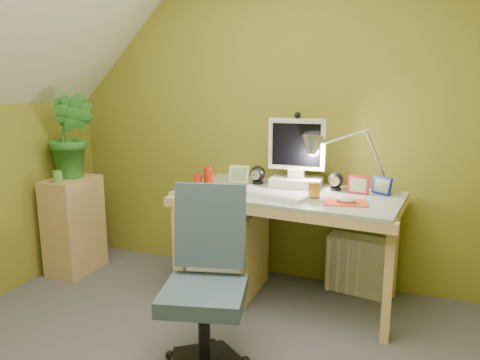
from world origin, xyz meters
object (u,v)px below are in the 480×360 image
(side_ledge, at_px, (74,225))
(radiator, at_px, (357,264))
(potted_plant, at_px, (72,136))
(task_chair, at_px, (204,295))
(desk, at_px, (288,247))
(desk_lamp, at_px, (366,146))
(monitor, at_px, (297,147))

(side_ledge, distance_m, radiator, 2.13)
(potted_plant, height_order, task_chair, potted_plant)
(desk, height_order, desk_lamp, desk_lamp)
(desk_lamp, bearing_deg, side_ledge, -171.80)
(desk, bearing_deg, potted_plant, -172.84)
(monitor, height_order, desk_lamp, desk_lamp)
(monitor, height_order, side_ledge, monitor)
(task_chair, relative_size, radiator, 2.09)
(desk_lamp, height_order, side_ledge, desk_lamp)
(monitor, xyz_separation_m, desk_lamp, (0.45, 0.00, 0.03))
(side_ledge, height_order, task_chair, task_chair)
(potted_plant, height_order, radiator, potted_plant)
(side_ledge, relative_size, potted_plant, 1.16)
(desk, relative_size, monitor, 2.60)
(desk, distance_m, monitor, 0.67)
(potted_plant, bearing_deg, desk_lamp, 6.66)
(task_chair, bearing_deg, radiator, 49.72)
(monitor, relative_size, radiator, 1.34)
(monitor, distance_m, radiator, 0.93)
(monitor, bearing_deg, side_ledge, -174.35)
(desk, bearing_deg, monitor, 94.87)
(desk_lamp, bearing_deg, potted_plant, -173.13)
(side_ledge, distance_m, task_chair, 1.69)
(desk, relative_size, side_ledge, 1.90)
(desk, height_order, potted_plant, potted_plant)
(desk_lamp, relative_size, potted_plant, 0.94)
(side_ledge, bearing_deg, desk_lamp, 7.99)
(desk_lamp, bearing_deg, desk, -157.99)
(radiator, bearing_deg, desk, -135.26)
(monitor, relative_size, potted_plant, 0.85)
(side_ledge, height_order, radiator, side_ledge)
(radiator, bearing_deg, desk_lamp, -64.98)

